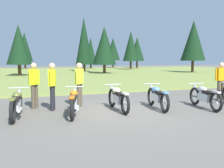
{
  "coord_description": "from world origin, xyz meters",
  "views": [
    {
      "loc": [
        -2.93,
        -7.59,
        1.76
      ],
      "look_at": [
        0.0,
        0.6,
        0.9
      ],
      "focal_mm": 38.48,
      "sensor_mm": 36.0,
      "label": 1
    }
  ],
  "objects_px": {
    "motorcycle_sky_blue": "(157,97)",
    "rider_with_back_turned": "(79,82)",
    "rider_in_hivis_vest": "(52,84)",
    "rider_checking_bike": "(34,83)",
    "motorcycle_olive": "(17,104)",
    "motorcycle_cream": "(118,98)",
    "rider_near_row_end": "(221,79)",
    "motorcycle_orange": "(74,102)",
    "motorcycle_silver": "(204,96)"
  },
  "relations": [
    {
      "from": "rider_with_back_turned",
      "to": "motorcycle_olive",
      "type": "bearing_deg",
      "value": -153.33
    },
    {
      "from": "motorcycle_orange",
      "to": "motorcycle_cream",
      "type": "xyz_separation_m",
      "value": [
        1.61,
        0.21,
        0.0
      ]
    },
    {
      "from": "motorcycle_sky_blue",
      "to": "rider_in_hivis_vest",
      "type": "height_order",
      "value": "rider_in_hivis_vest"
    },
    {
      "from": "rider_in_hivis_vest",
      "to": "motorcycle_sky_blue",
      "type": "bearing_deg",
      "value": -15.28
    },
    {
      "from": "motorcycle_orange",
      "to": "rider_near_row_end",
      "type": "relative_size",
      "value": 1.24
    },
    {
      "from": "motorcycle_orange",
      "to": "motorcycle_cream",
      "type": "bearing_deg",
      "value": 7.54
    },
    {
      "from": "motorcycle_cream",
      "to": "rider_in_hivis_vest",
      "type": "height_order",
      "value": "rider_in_hivis_vest"
    },
    {
      "from": "motorcycle_sky_blue",
      "to": "motorcycle_silver",
      "type": "bearing_deg",
      "value": -16.32
    },
    {
      "from": "motorcycle_cream",
      "to": "motorcycle_sky_blue",
      "type": "bearing_deg",
      "value": -7.99
    },
    {
      "from": "motorcycle_sky_blue",
      "to": "rider_in_hivis_vest",
      "type": "xyz_separation_m",
      "value": [
        -3.62,
        0.99,
        0.51
      ]
    },
    {
      "from": "motorcycle_orange",
      "to": "motorcycle_sky_blue",
      "type": "bearing_deg",
      "value": 0.15
    },
    {
      "from": "motorcycle_sky_blue",
      "to": "rider_in_hivis_vest",
      "type": "distance_m",
      "value": 3.79
    },
    {
      "from": "motorcycle_silver",
      "to": "rider_checking_bike",
      "type": "bearing_deg",
      "value": 160.87
    },
    {
      "from": "rider_checking_bike",
      "to": "rider_in_hivis_vest",
      "type": "bearing_deg",
      "value": -43.74
    },
    {
      "from": "motorcycle_cream",
      "to": "rider_checking_bike",
      "type": "height_order",
      "value": "rider_checking_bike"
    },
    {
      "from": "rider_near_row_end",
      "to": "motorcycle_sky_blue",
      "type": "bearing_deg",
      "value": -169.39
    },
    {
      "from": "motorcycle_sky_blue",
      "to": "rider_checking_bike",
      "type": "bearing_deg",
      "value": 159.78
    },
    {
      "from": "motorcycle_silver",
      "to": "rider_in_hivis_vest",
      "type": "relative_size",
      "value": 1.25
    },
    {
      "from": "motorcycle_sky_blue",
      "to": "rider_with_back_turned",
      "type": "bearing_deg",
      "value": 152.89
    },
    {
      "from": "motorcycle_olive",
      "to": "rider_checking_bike",
      "type": "relative_size",
      "value": 1.26
    },
    {
      "from": "motorcycle_orange",
      "to": "rider_checking_bike",
      "type": "height_order",
      "value": "rider_checking_bike"
    },
    {
      "from": "rider_with_back_turned",
      "to": "rider_checking_bike",
      "type": "distance_m",
      "value": 1.64
    },
    {
      "from": "rider_in_hivis_vest",
      "to": "rider_checking_bike",
      "type": "bearing_deg",
      "value": 136.26
    },
    {
      "from": "motorcycle_olive",
      "to": "rider_checking_bike",
      "type": "height_order",
      "value": "rider_checking_bike"
    },
    {
      "from": "motorcycle_orange",
      "to": "rider_with_back_turned",
      "type": "distance_m",
      "value": 1.51
    },
    {
      "from": "motorcycle_orange",
      "to": "motorcycle_olive",
      "type": "bearing_deg",
      "value": 172.24
    },
    {
      "from": "motorcycle_sky_blue",
      "to": "rider_with_back_turned",
      "type": "relative_size",
      "value": 1.25
    },
    {
      "from": "motorcycle_olive",
      "to": "rider_near_row_end",
      "type": "xyz_separation_m",
      "value": [
        8.34,
        0.44,
        0.51
      ]
    },
    {
      "from": "motorcycle_olive",
      "to": "rider_checking_bike",
      "type": "distance_m",
      "value": 1.53
    },
    {
      "from": "motorcycle_orange",
      "to": "motorcycle_cream",
      "type": "height_order",
      "value": "same"
    },
    {
      "from": "motorcycle_orange",
      "to": "motorcycle_silver",
      "type": "relative_size",
      "value": 0.99
    },
    {
      "from": "motorcycle_silver",
      "to": "rider_near_row_end",
      "type": "distance_m",
      "value": 2.26
    },
    {
      "from": "rider_near_row_end",
      "to": "rider_in_hivis_vest",
      "type": "height_order",
      "value": "same"
    },
    {
      "from": "motorcycle_cream",
      "to": "motorcycle_silver",
      "type": "xyz_separation_m",
      "value": [
        3.15,
        -0.7,
        0.0
      ]
    },
    {
      "from": "motorcycle_orange",
      "to": "motorcycle_silver",
      "type": "xyz_separation_m",
      "value": [
        4.75,
        -0.49,
        0.0
      ]
    },
    {
      "from": "motorcycle_cream",
      "to": "motorcycle_silver",
      "type": "height_order",
      "value": "same"
    },
    {
      "from": "motorcycle_sky_blue",
      "to": "rider_in_hivis_vest",
      "type": "bearing_deg",
      "value": 164.72
    },
    {
      "from": "motorcycle_olive",
      "to": "rider_with_back_turned",
      "type": "xyz_separation_m",
      "value": [
        2.19,
        1.1,
        0.51
      ]
    },
    {
      "from": "motorcycle_cream",
      "to": "rider_with_back_turned",
      "type": "height_order",
      "value": "rider_with_back_turned"
    },
    {
      "from": "motorcycle_olive",
      "to": "motorcycle_sky_blue",
      "type": "height_order",
      "value": "same"
    },
    {
      "from": "motorcycle_orange",
      "to": "rider_near_row_end",
      "type": "xyz_separation_m",
      "value": [
        6.63,
        0.68,
        0.51
      ]
    },
    {
      "from": "motorcycle_olive",
      "to": "motorcycle_silver",
      "type": "bearing_deg",
      "value": -6.35
    },
    {
      "from": "motorcycle_cream",
      "to": "rider_in_hivis_vest",
      "type": "bearing_deg",
      "value": 160.07
    },
    {
      "from": "motorcycle_olive",
      "to": "motorcycle_orange",
      "type": "distance_m",
      "value": 1.73
    },
    {
      "from": "rider_with_back_turned",
      "to": "rider_checking_bike",
      "type": "bearing_deg",
      "value": 172.1
    },
    {
      "from": "motorcycle_cream",
      "to": "rider_with_back_turned",
      "type": "relative_size",
      "value": 1.26
    },
    {
      "from": "motorcycle_cream",
      "to": "rider_checking_bike",
      "type": "distance_m",
      "value": 3.11
    },
    {
      "from": "rider_with_back_turned",
      "to": "rider_in_hivis_vest",
      "type": "xyz_separation_m",
      "value": [
        -1.03,
        -0.34,
        0.0
      ]
    },
    {
      "from": "rider_near_row_end",
      "to": "motorcycle_silver",
      "type": "bearing_deg",
      "value": -148.18
    },
    {
      "from": "motorcycle_silver",
      "to": "rider_in_hivis_vest",
      "type": "xyz_separation_m",
      "value": [
        -5.31,
        1.48,
        0.51
      ]
    }
  ]
}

